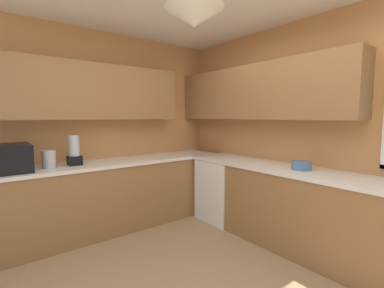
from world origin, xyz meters
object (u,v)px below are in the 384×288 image
Objects in this scene: dishwasher at (224,190)px; microwave at (11,158)px; kettle at (49,159)px; bowl at (301,166)px; blender_appliance at (74,152)px.

microwave reaches higher than dishwasher.
dishwasher is 2.65m from microwave.
kettle is at bearing -106.70° from dishwasher.
kettle is (-0.64, -2.13, 0.58)m from dishwasher.
microwave is 3.11m from bowl.
kettle is at bearing 86.75° from microwave.
microwave is (-0.66, -2.49, 0.62)m from dishwasher.
dishwasher is 1.28m from bowl.
dishwasher is at bearing 75.13° from microwave.
dishwasher is 2.07m from blender_appliance.
kettle reaches higher than dishwasher.
kettle is at bearing -85.89° from blender_appliance.
dishwasher is at bearing 70.42° from blender_appliance.
dishwasher is 2.30m from kettle.
kettle is 0.95× the size of bowl.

